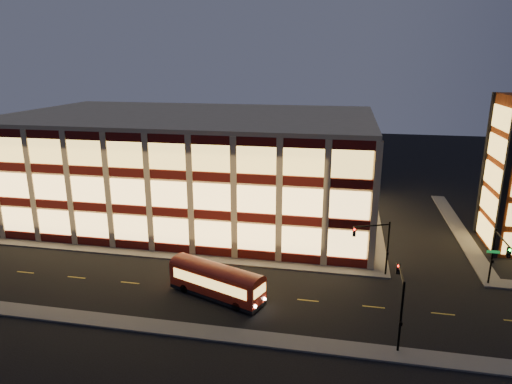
# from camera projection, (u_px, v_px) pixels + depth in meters

# --- Properties ---
(ground) EXTENTS (200.00, 200.00, 0.00)m
(ground) POSITION_uv_depth(u_px,v_px,m) (171.00, 260.00, 51.45)
(ground) COLOR black
(ground) RESTS_ON ground
(sidewalk_office_south) EXTENTS (54.00, 2.00, 0.15)m
(sidewalk_office_south) POSITION_uv_depth(u_px,v_px,m) (150.00, 254.00, 52.94)
(sidewalk_office_south) COLOR #514F4C
(sidewalk_office_south) RESTS_ON ground
(sidewalk_office_east) EXTENTS (2.00, 30.00, 0.15)m
(sidewalk_office_east) POSITION_uv_depth(u_px,v_px,m) (373.00, 223.00, 63.10)
(sidewalk_office_east) COLOR #514F4C
(sidewalk_office_east) RESTS_ON ground
(sidewalk_tower_west) EXTENTS (2.00, 30.00, 0.15)m
(sidewalk_tower_west) POSITION_uv_depth(u_px,v_px,m) (458.00, 228.00, 61.02)
(sidewalk_tower_west) COLOR #514F4C
(sidewalk_tower_west) RESTS_ON ground
(sidewalk_near) EXTENTS (100.00, 2.00, 0.15)m
(sidewalk_near) POSITION_uv_depth(u_px,v_px,m) (114.00, 322.00, 39.19)
(sidewalk_near) COLOR #514F4C
(sidewalk_near) RESTS_ON ground
(office_building) EXTENTS (50.45, 30.45, 14.50)m
(office_building) POSITION_uv_depth(u_px,v_px,m) (193.00, 164.00, 65.91)
(office_building) COLOR tan
(office_building) RESTS_ON ground
(traffic_signal_far) EXTENTS (3.79, 1.87, 6.00)m
(traffic_signal_far) POSITION_uv_depth(u_px,v_px,m) (376.00, 240.00, 46.34)
(traffic_signal_far) COLOR black
(traffic_signal_far) RESTS_ON ground
(traffic_signal_right) EXTENTS (1.20, 4.37, 6.00)m
(traffic_signal_right) POSITION_uv_depth(u_px,v_px,m) (498.00, 252.00, 43.40)
(traffic_signal_right) COLOR black
(traffic_signal_right) RESTS_ON ground
(traffic_signal_near) EXTENTS (0.32, 4.45, 6.00)m
(traffic_signal_near) POSITION_uv_depth(u_px,v_px,m) (400.00, 295.00, 35.48)
(traffic_signal_near) COLOR black
(traffic_signal_near) RESTS_ON ground
(trolley_bus) EXTENTS (9.88, 5.79, 3.27)m
(trolley_bus) POSITION_uv_depth(u_px,v_px,m) (216.00, 279.00, 43.00)
(trolley_bus) COLOR maroon
(trolley_bus) RESTS_ON ground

